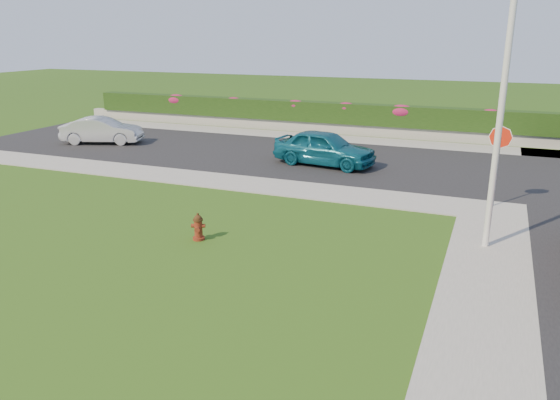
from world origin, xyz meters
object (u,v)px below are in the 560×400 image
at_px(utility_pole, 499,126).
at_px(stop_sign, 499,147).
at_px(sedan_teal, 325,148).
at_px(sedan_silver, 102,130).
at_px(fire_hydrant, 198,227).

bearing_deg(utility_pole, stop_sign, 88.63).
distance_m(sedan_teal, stop_sign, 7.66).
height_order(sedan_silver, stop_sign, stop_sign).
distance_m(fire_hydrant, utility_pole, 8.10).
height_order(sedan_silver, utility_pole, utility_pole).
relative_size(sedan_silver, utility_pole, 0.62).
bearing_deg(stop_sign, sedan_silver, -166.68).
bearing_deg(sedan_teal, utility_pole, -128.74).
height_order(fire_hydrant, stop_sign, stop_sign).
distance_m(sedan_silver, stop_sign, 19.01).
bearing_deg(sedan_silver, sedan_teal, -111.35).
bearing_deg(sedan_teal, stop_sign, -108.38).
bearing_deg(sedan_teal, fire_hydrant, -174.90).
bearing_deg(fire_hydrant, sedan_teal, 66.17).
xyz_separation_m(sedan_silver, stop_sign, (18.58, -3.83, 1.27)).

